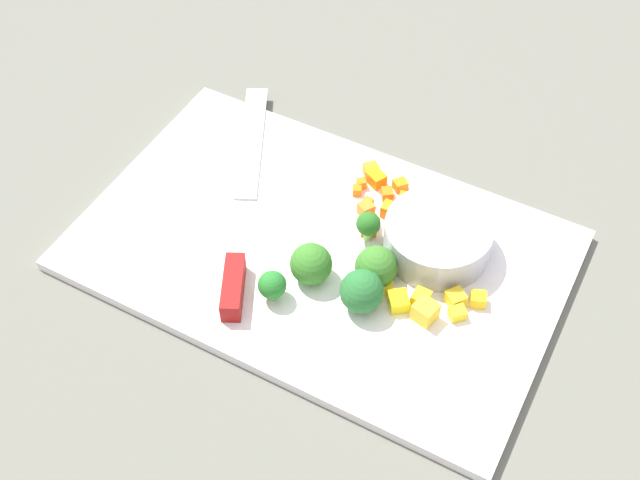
{
  "coord_description": "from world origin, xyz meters",
  "views": [
    {
      "loc": [
        0.24,
        -0.45,
        0.64
      ],
      "look_at": [
        0.0,
        0.0,
        0.02
      ],
      "focal_mm": 45.61,
      "sensor_mm": 36.0,
      "label": 1
    }
  ],
  "objects": [
    {
      "name": "carrot_dice_7",
      "position": [
        0.02,
        0.06,
        0.02
      ],
      "size": [
        0.02,
        0.02,
        0.01
      ],
      "primitive_type": "cube",
      "rotation": [
        0.0,
        0.0,
        1.02
      ],
      "color": "orange",
      "rests_on": "cutting_board"
    },
    {
      "name": "ground_plane",
      "position": [
        0.0,
        0.0,
        0.0
      ],
      "size": [
        4.0,
        4.0,
        0.0
      ],
      "primitive_type": "plane",
      "color": "#636459"
    },
    {
      "name": "carrot_dice_8",
      "position": [
        0.01,
        0.11,
        0.02
      ],
      "size": [
        0.02,
        0.02,
        0.01
      ],
      "primitive_type": "cube",
      "rotation": [
        0.0,
        0.0,
        1.1
      ],
      "color": "orange",
      "rests_on": "cutting_board"
    },
    {
      "name": "broccoli_floret_3",
      "position": [
        -0.01,
        -0.08,
        0.03
      ],
      "size": [
        0.03,
        0.03,
        0.03
      ],
      "color": "#94BE69",
      "rests_on": "cutting_board"
    },
    {
      "name": "pepper_dice_1",
      "position": [
        0.06,
        -0.0,
        0.02
      ],
      "size": [
        0.02,
        0.02,
        0.01
      ],
      "primitive_type": "cube",
      "rotation": [
        0.0,
        0.0,
        2.58
      ],
      "color": "yellow",
      "rests_on": "cutting_board"
    },
    {
      "name": "carrot_dice_4",
      "position": [
        0.05,
        0.09,
        0.02
      ],
      "size": [
        0.02,
        0.02,
        0.02
      ],
      "primitive_type": "cube",
      "rotation": [
        0.0,
        0.0,
        1.82
      ],
      "color": "orange",
      "rests_on": "cutting_board"
    },
    {
      "name": "carrot_dice_6",
      "position": [
        0.04,
        0.07,
        0.02
      ],
      "size": [
        0.02,
        0.02,
        0.01
      ],
      "primitive_type": "cube",
      "rotation": [
        0.0,
        0.0,
        0.04
      ],
      "color": "orange",
      "rests_on": "cutting_board"
    },
    {
      "name": "carrot_dice_0",
      "position": [
        0.0,
        0.12,
        0.02
      ],
      "size": [
        0.02,
        0.02,
        0.01
      ],
      "primitive_type": "cube",
      "rotation": [
        0.0,
        0.0,
        2.37
      ],
      "color": "orange",
      "rests_on": "cutting_board"
    },
    {
      "name": "broccoli_floret_0",
      "position": [
        0.07,
        -0.01,
        0.03
      ],
      "size": [
        0.04,
        0.04,
        0.04
      ],
      "color": "#87B56A",
      "rests_on": "cutting_board"
    },
    {
      "name": "carrot_dice_3",
      "position": [
        0.0,
        0.08,
        0.02
      ],
      "size": [
        0.01,
        0.01,
        0.01
      ],
      "primitive_type": "cube",
      "rotation": [
        0.0,
        0.0,
        2.03
      ],
      "color": "orange",
      "rests_on": "cutting_board"
    },
    {
      "name": "cutting_board",
      "position": [
        0.0,
        0.0,
        0.01
      ],
      "size": [
        0.48,
        0.3,
        0.01
      ],
      "primitive_type": "cube",
      "color": "white",
      "rests_on": "ground_plane"
    },
    {
      "name": "carrot_dice_5",
      "position": [
        -0.0,
        0.09,
        0.02
      ],
      "size": [
        0.01,
        0.01,
        0.01
      ],
      "primitive_type": "cube",
      "rotation": [
        0.0,
        0.0,
        0.78
      ],
      "color": "orange",
      "rests_on": "cutting_board"
    },
    {
      "name": "carrot_dice_9",
      "position": [
        0.03,
        0.09,
        0.02
      ],
      "size": [
        0.02,
        0.02,
        0.01
      ],
      "primitive_type": "cube",
      "rotation": [
        0.0,
        0.0,
        0.61
      ],
      "color": "orange",
      "rests_on": "cutting_board"
    },
    {
      "name": "carrot_dice_10",
      "position": [
        0.04,
        0.11,
        0.02
      ],
      "size": [
        0.02,
        0.02,
        0.01
      ],
      "primitive_type": "cube",
      "rotation": [
        0.0,
        0.0,
        2.43
      ],
      "color": "orange",
      "rests_on": "cutting_board"
    },
    {
      "name": "pepper_dice_4",
      "position": [
        0.08,
        -0.02,
        0.02
      ],
      "size": [
        0.02,
        0.02,
        0.01
      ],
      "primitive_type": "cube",
      "rotation": [
        0.0,
        0.0,
        1.9
      ],
      "color": "yellow",
      "rests_on": "cutting_board"
    },
    {
      "name": "pepper_dice_6",
      "position": [
        0.16,
        0.01,
        0.02
      ],
      "size": [
        0.02,
        0.02,
        0.01
      ],
      "primitive_type": "cube",
      "rotation": [
        0.0,
        0.0,
        1.95
      ],
      "color": "yellow",
      "rests_on": "cutting_board"
    },
    {
      "name": "broccoli_floret_1",
      "position": [
        0.01,
        -0.04,
        0.03
      ],
      "size": [
        0.04,
        0.04,
        0.04
      ],
      "color": "#8CAC57",
      "rests_on": "cutting_board"
    },
    {
      "name": "carrot_dice_1",
      "position": [
        0.02,
        0.07,
        0.02
      ],
      "size": [
        0.01,
        0.01,
        0.01
      ],
      "primitive_type": "cube",
      "rotation": [
        0.0,
        0.0,
        1.41
      ],
      "color": "orange",
      "rests_on": "cutting_board"
    },
    {
      "name": "pepper_dice_7",
      "position": [
        0.12,
        -0.02,
        0.02
      ],
      "size": [
        0.02,
        0.02,
        0.02
      ],
      "primitive_type": "cube",
      "rotation": [
        0.0,
        0.0,
        3.11
      ],
      "color": "yellow",
      "rests_on": "cutting_board"
    },
    {
      "name": "prep_bowl",
      "position": [
        0.1,
        0.05,
        0.03
      ],
      "size": [
        0.11,
        0.11,
        0.04
      ],
      "primitive_type": "cylinder",
      "color": "#B1B7C3",
      "rests_on": "cutting_board"
    },
    {
      "name": "pepper_dice_2",
      "position": [
        0.13,
        -0.03,
        0.02
      ],
      "size": [
        0.02,
        0.02,
        0.02
      ],
      "primitive_type": "cube",
      "rotation": [
        0.0,
        0.0,
        1.34
      ],
      "color": "yellow",
      "rests_on": "cutting_board"
    },
    {
      "name": "chef_knife",
      "position": [
        -0.07,
        -0.03,
        0.02
      ],
      "size": [
        0.17,
        0.31,
        0.02
      ],
      "rotation": [
        0.0,
        0.0,
        2.04
      ],
      "color": "silver",
      "rests_on": "cutting_board"
    },
    {
      "name": "pepper_dice_3",
      "position": [
        0.1,
        -0.03,
        0.02
      ],
      "size": [
        0.03,
        0.03,
        0.01
      ],
      "primitive_type": "cube",
      "rotation": [
        0.0,
        0.0,
        0.65
      ],
      "color": "yellow",
      "rests_on": "cutting_board"
    },
    {
      "name": "broccoli_floret_2",
      "position": [
        0.07,
        -0.05,
        0.03
      ],
      "size": [
        0.04,
        0.04,
        0.04
      ],
      "color": "#81B05D",
      "rests_on": "cutting_board"
    },
    {
      "name": "pepper_dice_0",
      "position": [
        0.15,
        0.0,
        0.02
      ],
      "size": [
        0.02,
        0.02,
        0.01
      ],
      "primitive_type": "cube",
      "rotation": [
        0.0,
        0.0,
        2.49
      ],
      "color": "yellow",
      "rests_on": "cutting_board"
    },
    {
      "name": "pepper_dice_5",
      "position": [
        0.15,
        -0.01,
        0.02
      ],
      "size": [
        0.02,
        0.02,
        0.01
      ],
      "primitive_type": "cube",
      "rotation": [
        0.0,
        0.0,
        2.32
      ],
      "color": "yellow",
      "rests_on": "cutting_board"
    },
    {
      "name": "broccoli_floret_4",
      "position": [
        0.04,
        0.03,
        0.03
      ],
      "size": [
        0.02,
        0.02,
        0.03
      ],
      "color": "#87BA5D",
      "rests_on": "cutting_board"
    },
    {
      "name": "carrot_dice_2",
      "position": [
        0.03,
        0.04,
        0.02
      ],
      "size": [
        0.02,
        0.02,
        0.01
      ],
      "primitive_type": "cube",
      "rotation": [
        0.0,
        0.0,
        2.02
      ],
      "color": "orange",
      "rests_on": "cutting_board"
    }
  ]
}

